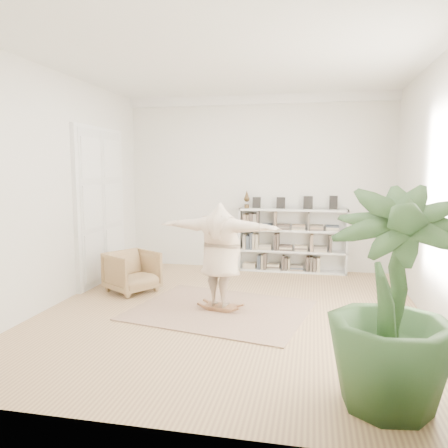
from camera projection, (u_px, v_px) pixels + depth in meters
name	position (u px, v px, depth m)	size (l,w,h in m)	color
floor	(231.00, 312.00, 6.45)	(6.00, 6.00, 0.00)	#9D7551
room_shell	(258.00, 100.00, 8.87)	(6.00, 6.00, 6.00)	silver
doors	(101.00, 207.00, 8.08)	(0.09, 1.78, 2.92)	white
bookshelf	(292.00, 241.00, 8.96)	(2.20, 0.35, 1.64)	silver
armchair	(132.00, 272.00, 7.50)	(0.75, 0.77, 0.70)	tan
rug	(221.00, 310.00, 6.52)	(2.50, 2.00, 0.02)	tan
rocker_board	(221.00, 307.00, 6.51)	(0.50, 0.36, 0.10)	#945E3B
person	(220.00, 252.00, 6.41)	(1.89, 0.51, 1.54)	beige
houseplant	(392.00, 299.00, 3.77)	(1.10, 1.10, 1.96)	#33562B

